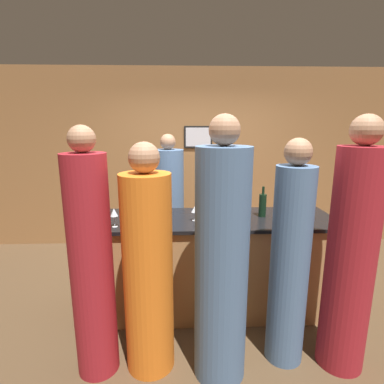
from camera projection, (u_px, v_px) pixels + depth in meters
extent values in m
plane|color=#4C3823|center=(209.00, 306.00, 3.27)|extent=(14.00, 14.00, 0.00)
cube|color=olive|center=(199.00, 159.00, 4.80)|extent=(8.00, 0.06, 2.80)
cube|color=black|center=(198.00, 137.00, 4.69)|extent=(0.44, 0.02, 0.34)
cube|color=silver|center=(198.00, 137.00, 4.67)|extent=(0.39, 0.00, 0.29)
cube|color=#B27F4C|center=(210.00, 265.00, 3.16)|extent=(2.49, 0.71, 0.97)
cube|color=black|center=(210.00, 220.00, 3.05)|extent=(2.55, 0.77, 0.03)
cylinder|color=#4C6B93|center=(169.00, 212.00, 3.92)|extent=(0.39, 0.39, 1.63)
sphere|color=#A37556|center=(168.00, 142.00, 3.72)|extent=(0.20, 0.20, 0.20)
cylinder|color=#4C6B93|center=(289.00, 268.00, 2.39)|extent=(0.31, 0.31, 1.64)
sphere|color=#A37556|center=(298.00, 152.00, 2.19)|extent=(0.21, 0.21, 0.21)
cylinder|color=#4C6B93|center=(221.00, 268.00, 2.22)|extent=(0.40, 0.40, 1.79)
sphere|color=#A37556|center=(224.00, 130.00, 2.00)|extent=(0.22, 0.22, 0.22)
cylinder|color=maroon|center=(350.00, 263.00, 2.31)|extent=(0.36, 0.36, 1.79)
sphere|color=#A37556|center=(367.00, 130.00, 2.09)|extent=(0.22, 0.22, 0.22)
cylinder|color=maroon|center=(92.00, 269.00, 2.26)|extent=(0.32, 0.32, 1.74)
sphere|color=#A37556|center=(81.00, 139.00, 2.05)|extent=(0.19, 0.19, 0.19)
cylinder|color=orange|center=(148.00, 275.00, 2.32)|extent=(0.38, 0.38, 1.59)
sphere|color=#A37556|center=(144.00, 158.00, 2.12)|extent=(0.23, 0.23, 0.23)
cylinder|color=#19381E|center=(245.00, 211.00, 2.92)|extent=(0.07, 0.07, 0.22)
cylinder|color=#19381E|center=(245.00, 196.00, 2.89)|extent=(0.03, 0.03, 0.07)
cylinder|color=black|center=(125.00, 215.00, 2.80)|extent=(0.07, 0.07, 0.19)
cylinder|color=black|center=(124.00, 201.00, 2.77)|extent=(0.03, 0.03, 0.09)
cylinder|color=black|center=(262.00, 205.00, 3.07)|extent=(0.08, 0.08, 0.23)
cylinder|color=black|center=(263.00, 190.00, 3.04)|extent=(0.03, 0.03, 0.08)
cylinder|color=#9E9993|center=(229.00, 202.00, 3.27)|extent=(0.20, 0.20, 0.20)
cylinder|color=silver|center=(165.00, 223.00, 2.89)|extent=(0.05, 0.05, 0.00)
cylinder|color=silver|center=(165.00, 218.00, 2.88)|extent=(0.01, 0.01, 0.10)
cone|color=silver|center=(164.00, 210.00, 2.86)|extent=(0.06, 0.06, 0.06)
cylinder|color=silver|center=(195.00, 220.00, 2.96)|extent=(0.05, 0.05, 0.00)
cylinder|color=silver|center=(195.00, 216.00, 2.95)|extent=(0.01, 0.01, 0.08)
cone|color=silver|center=(195.00, 209.00, 2.94)|extent=(0.07, 0.07, 0.06)
cylinder|color=silver|center=(298.00, 216.00, 3.09)|extent=(0.05, 0.05, 0.00)
cylinder|color=silver|center=(299.00, 212.00, 3.08)|extent=(0.01, 0.01, 0.10)
cone|color=silver|center=(299.00, 203.00, 3.06)|extent=(0.06, 0.06, 0.08)
cylinder|color=silver|center=(228.00, 225.00, 2.81)|extent=(0.05, 0.05, 0.00)
cylinder|color=silver|center=(228.00, 221.00, 2.80)|extent=(0.01, 0.01, 0.09)
cone|color=silver|center=(228.00, 213.00, 2.78)|extent=(0.07, 0.07, 0.06)
cylinder|color=silver|center=(143.00, 221.00, 2.95)|extent=(0.05, 0.05, 0.00)
cylinder|color=silver|center=(143.00, 217.00, 2.94)|extent=(0.01, 0.01, 0.08)
cone|color=silver|center=(142.00, 209.00, 2.92)|extent=(0.07, 0.07, 0.08)
cylinder|color=silver|center=(115.00, 227.00, 2.78)|extent=(0.05, 0.05, 0.00)
cylinder|color=silver|center=(115.00, 221.00, 2.77)|extent=(0.01, 0.01, 0.10)
cone|color=silver|center=(114.00, 212.00, 2.75)|extent=(0.07, 0.07, 0.07)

